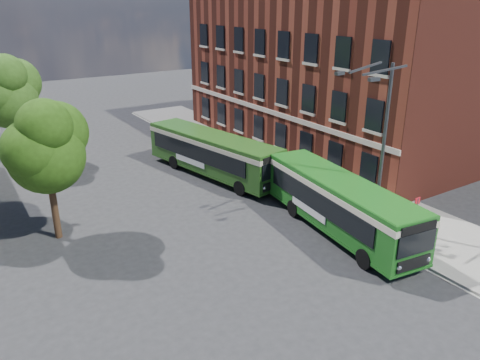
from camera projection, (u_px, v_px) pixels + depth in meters
ground at (278, 238)px, 24.96m from camera, size 120.00×120.00×0.00m
pavement at (288, 169)px, 34.74m from camera, size 6.00×48.00×0.15m
kerb_line at (254, 178)px, 33.22m from camera, size 0.12×48.00×0.01m
brick_office at (327, 62)px, 38.91m from camera, size 12.10×26.00×14.20m
street_lamp at (379, 146)px, 24.11m from camera, size 2.96×2.38×9.00m
bus_stop_sign at (415, 216)px, 23.96m from camera, size 0.35×0.08×2.52m
bus_front at (340, 200)px, 25.00m from camera, size 3.91×11.27×3.02m
bus_rear at (213, 151)px, 33.15m from camera, size 4.76×12.09×3.02m
pedestrian_a at (421, 235)px, 23.14m from camera, size 0.61×0.40×1.66m
pedestrian_b at (414, 229)px, 23.64m from camera, size 1.10×1.02×1.80m
tree_left at (46, 145)px, 23.15m from camera, size 4.49×4.27×7.59m
tree_right at (8, 91)px, 33.91m from camera, size 4.96×4.72×8.38m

